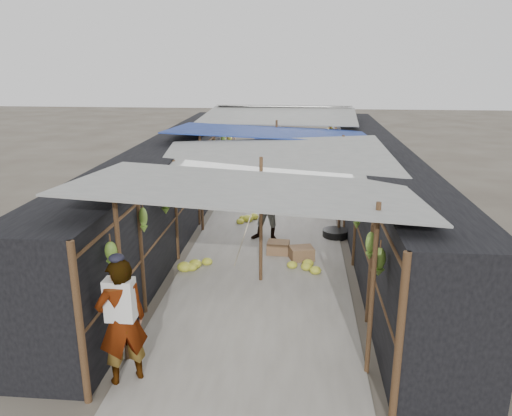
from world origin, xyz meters
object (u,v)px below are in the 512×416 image
(shopper_blue, at_px, (268,206))
(black_basin, at_px, (335,233))
(vendor_seated, at_px, (331,196))
(vendor_elderly, at_px, (122,322))
(crate_near, at_px, (278,248))

(shopper_blue, bearing_deg, black_basin, 25.91)
(shopper_blue, xyz_separation_m, vendor_seated, (1.71, 2.76, -0.46))
(vendor_elderly, bearing_deg, black_basin, -151.09)
(vendor_seated, bearing_deg, shopper_blue, -52.50)
(shopper_blue, bearing_deg, vendor_elderly, -93.65)
(black_basin, relative_size, vendor_seated, 0.71)
(vendor_seated, bearing_deg, black_basin, -20.80)
(vendor_elderly, bearing_deg, crate_near, -144.23)
(vendor_elderly, distance_m, vendor_seated, 9.27)
(vendor_elderly, bearing_deg, vendor_seated, -144.29)
(vendor_elderly, relative_size, shopper_blue, 1.02)
(black_basin, height_order, vendor_elderly, vendor_elderly)
(crate_near, height_order, black_basin, crate_near)
(black_basin, height_order, shopper_blue, shopper_blue)
(crate_near, distance_m, vendor_seated, 3.90)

